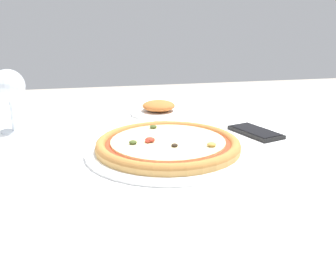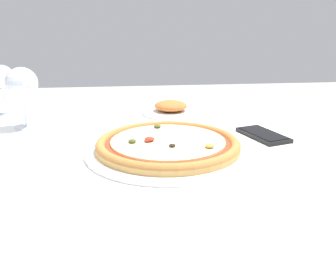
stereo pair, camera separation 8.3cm
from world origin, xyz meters
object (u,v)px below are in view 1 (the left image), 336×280
object	(u,v)px
dining_table	(180,179)
side_plate	(159,109)
cell_phone	(255,132)
wine_glass_far_right	(8,87)
pizza_plate	(168,146)

from	to	relation	value
dining_table	side_plate	distance (m)	0.35
dining_table	cell_phone	distance (m)	0.25
dining_table	wine_glass_far_right	distance (m)	0.50
dining_table	pizza_plate	size ratio (longest dim) A/B	3.71
wine_glass_far_right	cell_phone	size ratio (longest dim) A/B	1.04
cell_phone	side_plate	xyz separation A→B (m)	(-0.20, 0.27, 0.01)
pizza_plate	side_plate	bearing A→B (deg)	82.13
side_plate	dining_table	bearing A→B (deg)	-92.99
dining_table	side_plate	world-z (taller)	side_plate
dining_table	cell_phone	world-z (taller)	cell_phone
cell_phone	dining_table	bearing A→B (deg)	-160.92
wine_glass_far_right	cell_phone	distance (m)	0.65
dining_table	side_plate	size ratio (longest dim) A/B	7.78
dining_table	cell_phone	size ratio (longest dim) A/B	8.61
wine_glass_far_right	side_plate	world-z (taller)	wine_glass_far_right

